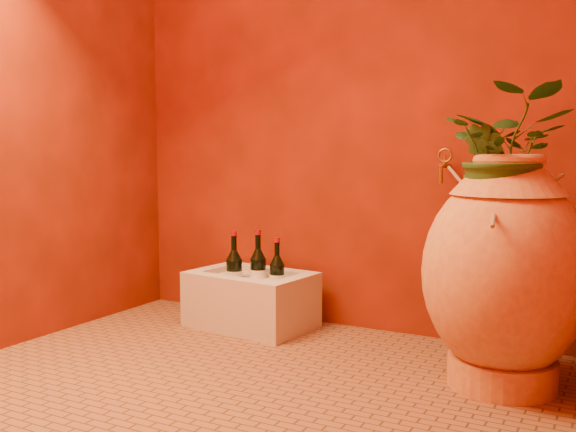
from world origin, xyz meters
The scene contains 11 objects.
floor centered at (0.00, 0.00, 0.00)m, with size 2.50×2.50×0.00m, color brown.
wall_back centered at (0.00, 1.00, 1.25)m, with size 2.50×0.02×2.50m, color #521704.
wall_left centered at (-1.25, 0.00, 1.25)m, with size 0.02×2.00×2.50m, color #521704.
amphora centered at (0.85, 0.49, 0.44)m, with size 0.78×0.78×0.89m.
stone_basin centered at (-0.44, 0.75, 0.14)m, with size 0.65×0.48×0.28m.
wine_bottle_a centered at (-0.30, 0.76, 0.27)m, with size 0.08×0.08×0.32m.
wine_bottle_b centered at (-0.51, 0.69, 0.28)m, with size 0.08×0.08×0.35m.
wine_bottle_c centered at (-0.42, 0.78, 0.28)m, with size 0.08×0.08×0.35m.
wall_tap centered at (0.49, 0.92, 0.84)m, with size 0.07×0.15×0.16m.
plant_main centered at (0.85, 0.47, 0.90)m, with size 0.44×0.38×0.49m, color #214619.
plant_side centered at (0.77, 0.45, 0.83)m, with size 0.19×0.15×0.34m, color #214619.
Camera 1 is at (1.26, -2.01, 0.90)m, focal length 40.00 mm.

